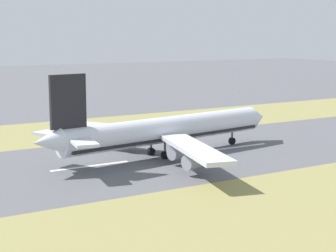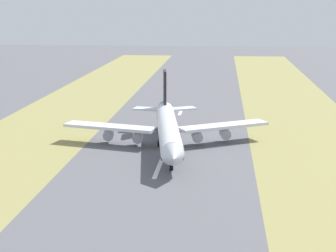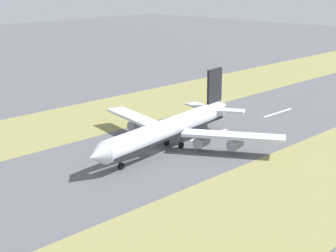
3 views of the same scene
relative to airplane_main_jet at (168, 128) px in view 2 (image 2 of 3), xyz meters
The scene contains 7 objects.
ground_plane 8.84m from the airplane_main_jet, 86.81° to the left, with size 800.00×800.00×0.00m, color #56565B.
grass_median_west 45.50m from the airplane_main_jet, behind, with size 40.00×600.00×0.01m, color olive.
grass_median_east 46.21m from the airplane_main_jet, ahead, with size 40.00×600.00×0.01m, color olive.
centreline_dash_near 58.42m from the airplane_main_jet, 89.65° to the right, with size 1.20×18.00×0.01m, color silver.
centreline_dash_mid 19.09m from the airplane_main_jet, 88.86° to the right, with size 1.20×18.00×0.01m, color silver.
centreline_dash_far 22.70m from the airplane_main_jet, 89.06° to the left, with size 1.20×18.00×0.01m, color silver.
airplane_main_jet is the anchor object (origin of this frame).
Camera 2 is at (-16.27, 155.41, 42.63)m, focal length 60.00 mm.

